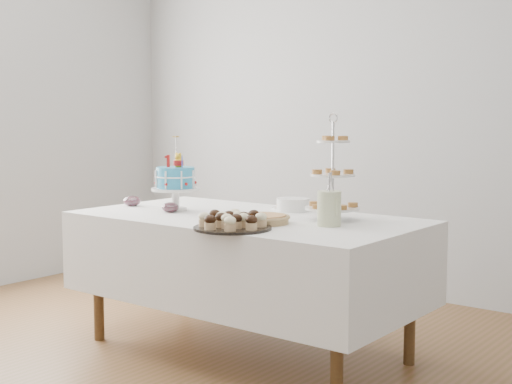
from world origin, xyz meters
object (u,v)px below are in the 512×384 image
Objects in this scene: birthday_cake at (176,190)px; pie at (262,218)px; tiered_stand at (333,176)px; plate_stack at (293,205)px; table at (246,257)px; utensil_pitcher at (329,207)px; jam_bowl_a at (132,201)px; cupcake_tray at (233,221)px; jam_bowl_b at (170,207)px; pastry_plate at (290,207)px.

birthday_cake reaches higher than pie.
tiered_stand is 2.96× the size of plate_stack.
tiered_stand is at bearing 20.72° from table.
pie is at bearing -135.51° from utensil_pitcher.
table is 7.11× the size of utensil_pitcher.
tiered_stand is at bearing 10.77° from jam_bowl_a.
pie is 1.07× the size of utensil_pitcher.
tiered_stand is at bearing -24.43° from plate_stack.
pie is (-0.00, 0.24, -0.02)m from cupcake_tray.
table is 0.44m from plate_stack.
plate_stack is at bearing 155.57° from tiered_stand.
utensil_pitcher is at bearing -1.95° from table.
jam_bowl_b is (-0.68, 0.26, -0.02)m from cupcake_tray.
cupcake_tray is 1.33× the size of pie.
tiered_stand reaches higher than pastry_plate.
utensil_pitcher reaches higher than pastry_plate.
jam_bowl_b is 1.01m from utensil_pitcher.
tiered_stand is 2.61× the size of pastry_plate.
jam_bowl_a is (-0.92, -0.42, -0.01)m from plate_stack.
plate_stack is (0.08, 0.34, 0.26)m from table.
cupcake_tray is at bearing -20.86° from jam_bowl_b.
birthday_cake is 4.02× the size of jam_bowl_a.
utensil_pitcher is (0.32, 0.14, 0.07)m from pie.
cupcake_tray reaches higher than jam_bowl_b.
cupcake_tray is 1.13m from jam_bowl_a.
pie is 2.91× the size of jam_bowl_b.
jam_bowl_b is (0.03, -0.08, -0.09)m from birthday_cake.
cupcake_tray is 0.64m from tiered_stand.
cupcake_tray is at bearing -110.70° from tiered_stand.
cupcake_tray is 3.56× the size of jam_bowl_a.
birthday_cake reaches higher than plate_stack.
jam_bowl_b is at bearing -137.40° from plate_stack.
birthday_cake is 1.61× the size of utensil_pitcher.
birthday_cake is at bearing -157.00° from utensil_pitcher.
table is 0.88m from jam_bowl_a.
plate_stack is 0.88× the size of pastry_plate.
pastry_plate reaches higher than table.
table is at bearing 5.08° from jam_bowl_a.
jam_bowl_a reaches higher than pie.
tiered_stand is at bearing 56.68° from pie.
pastry_plate is at bearing 48.82° from jam_bowl_b.
pastry_plate is at bearing 162.70° from utensil_pitcher.
pie is at bearing -34.04° from table.
table is at bearing -159.28° from tiered_stand.
tiered_stand is at bearing 69.30° from cupcake_tray.
utensil_pitcher is at bearing 50.42° from cupcake_tray.
pastry_plate is (0.02, 0.39, 0.24)m from table.
birthday_cake is at bearing -144.03° from plate_stack.
birthday_cake is 1.13× the size of cupcake_tray.
jam_bowl_b is at bearing 159.14° from cupcake_tray.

